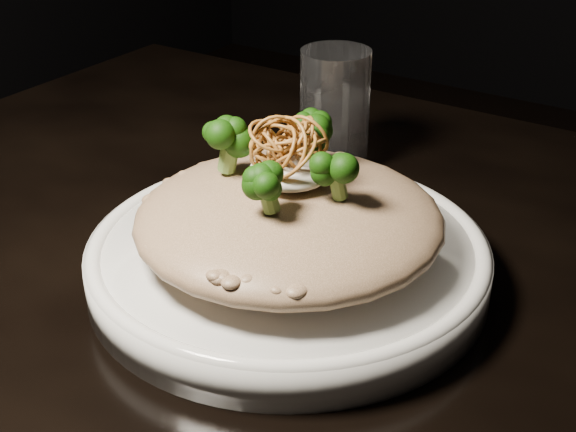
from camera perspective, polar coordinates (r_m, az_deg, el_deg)
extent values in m
cube|color=black|center=(0.63, 4.01, -6.19)|extent=(1.10, 0.80, 0.04)
cylinder|color=black|center=(1.30, -7.88, -6.18)|extent=(0.05, 0.05, 0.71)
cylinder|color=white|center=(0.62, 0.00, -3.21)|extent=(0.31, 0.31, 0.03)
ellipsoid|color=brown|center=(0.59, 0.07, -0.19)|extent=(0.23, 0.23, 0.05)
ellipsoid|color=white|center=(0.58, 0.10, 3.18)|extent=(0.06, 0.06, 0.02)
cylinder|color=silver|center=(0.78, 3.33, 7.51)|extent=(0.07, 0.07, 0.12)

